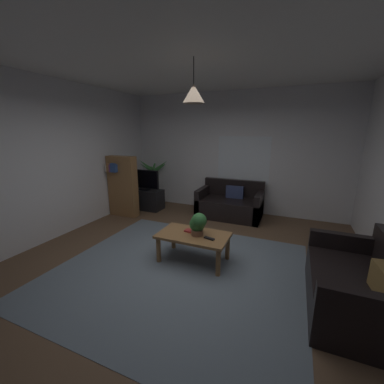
% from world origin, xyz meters
% --- Properties ---
extents(floor, '(5.22, 5.65, 0.02)m').
position_xyz_m(floor, '(0.00, 0.00, -0.01)').
color(floor, brown).
rests_on(floor, ground).
extents(rug, '(3.39, 3.11, 0.01)m').
position_xyz_m(rug, '(0.00, -0.20, 0.00)').
color(rug, slate).
rests_on(rug, ground).
extents(wall_back, '(5.34, 0.06, 2.86)m').
position_xyz_m(wall_back, '(0.00, 2.85, 1.43)').
color(wall_back, silver).
rests_on(wall_back, ground).
extents(wall_left, '(0.06, 5.65, 2.86)m').
position_xyz_m(wall_left, '(-2.64, 0.00, 1.43)').
color(wall_left, silver).
rests_on(wall_left, ground).
extents(ceiling, '(5.22, 5.65, 0.02)m').
position_xyz_m(ceiling, '(0.00, 0.00, 2.87)').
color(ceiling, white).
extents(window_pane, '(1.23, 0.01, 1.11)m').
position_xyz_m(window_pane, '(0.25, 2.82, 1.27)').
color(window_pane, white).
extents(couch_under_window, '(1.44, 0.84, 0.82)m').
position_xyz_m(couch_under_window, '(0.09, 2.34, 0.28)').
color(couch_under_window, black).
rests_on(couch_under_window, ground).
extents(couch_right_side, '(0.84, 1.44, 0.82)m').
position_xyz_m(couch_right_side, '(2.13, -0.15, 0.28)').
color(couch_right_side, black).
rests_on(couch_right_side, ground).
extents(coffee_table, '(1.06, 0.61, 0.43)m').
position_xyz_m(coffee_table, '(0.08, 0.16, 0.36)').
color(coffee_table, olive).
rests_on(coffee_table, ground).
extents(book_on_table_0, '(0.16, 0.13, 0.02)m').
position_xyz_m(book_on_table_0, '(-0.01, 0.23, 0.45)').
color(book_on_table_0, '#B22D2D').
rests_on(book_on_table_0, coffee_table).
extents(remote_on_table_0, '(0.17, 0.09, 0.02)m').
position_xyz_m(remote_on_table_0, '(0.36, 0.09, 0.45)').
color(remote_on_table_0, black).
rests_on(remote_on_table_0, coffee_table).
extents(potted_plant_on_table, '(0.27, 0.25, 0.34)m').
position_xyz_m(potted_plant_on_table, '(0.15, 0.17, 0.62)').
color(potted_plant_on_table, brown).
rests_on(potted_plant_on_table, coffee_table).
extents(tv_stand, '(0.90, 0.44, 0.50)m').
position_xyz_m(tv_stand, '(-2.06, 2.07, 0.25)').
color(tv_stand, black).
rests_on(tv_stand, ground).
extents(tv, '(0.82, 0.16, 0.51)m').
position_xyz_m(tv, '(-2.06, 2.05, 0.76)').
color(tv, black).
rests_on(tv, tv_stand).
extents(potted_palm_corner, '(0.86, 0.92, 1.24)m').
position_xyz_m(potted_palm_corner, '(-2.09, 2.56, 0.57)').
color(potted_palm_corner, beige).
rests_on(potted_palm_corner, ground).
extents(bookshelf_corner, '(0.70, 0.31, 1.40)m').
position_xyz_m(bookshelf_corner, '(-2.25, 1.45, 0.71)').
color(bookshelf_corner, olive).
rests_on(bookshelf_corner, ground).
extents(pendant_lamp, '(0.29, 0.29, 0.56)m').
position_xyz_m(pendant_lamp, '(0.08, 0.16, 2.42)').
color(pendant_lamp, black).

